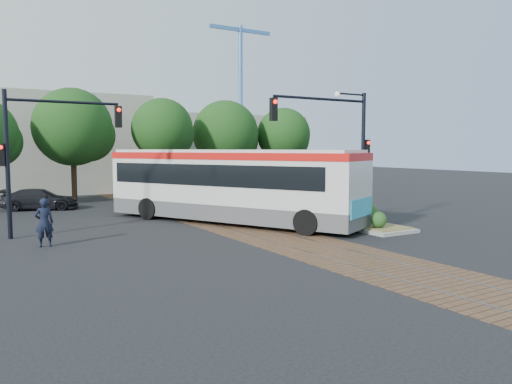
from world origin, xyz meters
TOP-DOWN VIEW (x-y plane):
  - ground at (0.00, 0.00)m, footprint 120.00×120.00m
  - trackbed at (0.00, 4.00)m, footprint 3.60×40.00m
  - tree_row at (1.21, 16.42)m, footprint 26.40×5.60m
  - warehouses at (-0.53, 28.75)m, footprint 40.00×13.00m
  - crane at (18.00, 34.00)m, footprint 8.00×0.50m
  - city_bus at (0.20, 3.31)m, footprint 8.63×13.23m
  - traffic_island at (4.82, -0.90)m, footprint 2.20×5.20m
  - signal_pole_main at (3.86, -0.81)m, footprint 5.49×0.46m
  - signal_pole_left at (-8.37, 4.00)m, footprint 4.99×0.34m
  - officer at (-8.55, 1.50)m, footprint 0.68×0.46m
  - parked_car at (-7.08, 13.70)m, footprint 4.69×3.14m

SIDE VIEW (x-z plane):
  - ground at x=0.00m, z-range 0.00..0.00m
  - trackbed at x=0.00m, z-range 0.00..0.02m
  - traffic_island at x=4.82m, z-range -0.24..0.89m
  - parked_car at x=-7.08m, z-range 0.00..1.26m
  - officer at x=-8.55m, z-range 0.00..1.82m
  - city_bus at x=0.20m, z-range 0.21..3.80m
  - warehouses at x=-0.53m, z-range -0.19..7.81m
  - signal_pole_left at x=-8.37m, z-range 0.86..6.86m
  - signal_pole_main at x=3.86m, z-range 1.16..7.16m
  - tree_row at x=1.21m, z-range 1.01..8.69m
  - crane at x=18.00m, z-range 1.88..19.88m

